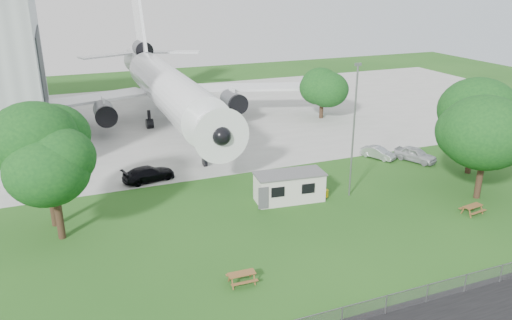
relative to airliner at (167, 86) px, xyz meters
name	(u,v)px	position (x,y,z in m)	size (l,w,h in m)	color
ground	(299,243)	(2.00, -35.86, -5.27)	(160.00, 160.00, 0.00)	#306421
concrete_apron	(180,119)	(2.00, 2.14, -5.25)	(120.00, 46.00, 0.03)	#B7B7B2
airliner	(167,86)	(0.00, 0.00, 0.00)	(46.36, 47.73, 17.69)	white
site_cabin	(289,187)	(4.62, -28.56, -3.96)	(6.87, 3.30, 2.62)	beige
picnic_west	(242,283)	(-3.84, -39.20, -5.27)	(1.80, 1.50, 0.76)	brown
picnic_east	(472,214)	(17.85, -36.83, -5.27)	(1.80, 1.50, 0.76)	brown
fence	(371,318)	(2.00, -45.36, -5.27)	(58.00, 0.04, 1.30)	gray
lamp_mast	(353,133)	(10.20, -29.66, 0.73)	(0.16, 0.16, 12.00)	slate
tree_west_big	(43,142)	(-15.01, -25.94, 1.81)	(7.16, 7.16, 10.68)	#382619
tree_west_small	(51,165)	(-14.59, -28.38, 0.74)	(6.24, 6.24, 9.15)	#382619
tree_east_front	(486,137)	(20.71, -34.41, 0.48)	(7.70, 7.70, 9.61)	#382619
tree_east_back	(477,111)	(24.53, -29.30, 1.30)	(7.73, 7.73, 10.45)	#382619
tree_far_apron	(322,87)	(20.81, -4.94, -0.81)	(6.00, 6.00, 7.47)	#382619
car_ne_hatch	(415,154)	(21.70, -24.46, -4.50)	(1.83, 4.54, 1.55)	#AAADB1
car_ne_sedan	(378,153)	(18.48, -22.19, -4.63)	(1.35, 3.87, 1.28)	#ABAEB2
car_apron_van	(149,174)	(-6.28, -19.37, -4.53)	(2.08, 5.12, 1.49)	black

